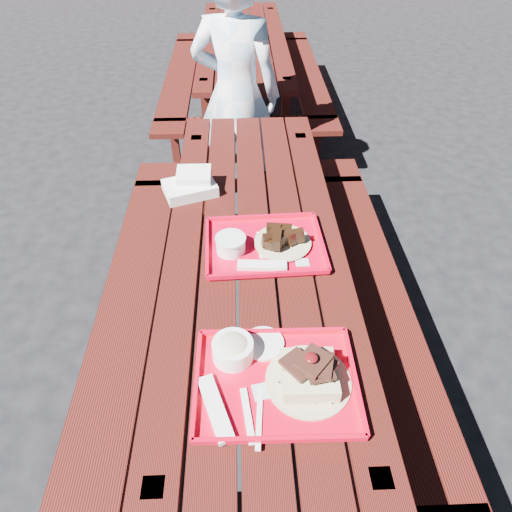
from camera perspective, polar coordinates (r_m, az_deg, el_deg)
name	(u,v)px	position (r m, az deg, el deg)	size (l,w,h in m)	color
ground	(255,352)	(2.46, -0.14, -11.97)	(60.00, 60.00, 0.00)	black
picnic_table_near	(255,277)	(2.03, -0.16, -2.63)	(1.41, 2.40, 0.75)	#47140D
picnic_table_far	(243,60)	(4.48, -1.59, 23.33)	(1.41, 2.40, 0.75)	#47140D
near_tray	(276,371)	(1.45, 2.45, -14.16)	(0.50, 0.43, 0.16)	red
far_tray	(263,245)	(1.87, 0.86, 1.44)	(0.50, 0.40, 0.08)	red
white_cloth	(191,185)	(2.22, -8.13, 8.83)	(0.28, 0.24, 0.10)	white
person	(236,95)	(3.14, -2.49, 19.52)	(0.58, 0.38, 1.59)	#B0D8F3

